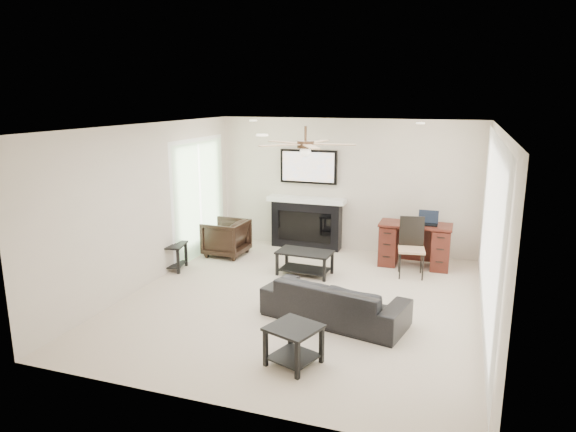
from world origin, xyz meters
The scene contains 10 objects.
room_shell centered at (0.19, 0.08, 1.68)m, with size 5.50×5.54×2.52m.
sofa centered at (0.60, -0.52, 0.28)m, with size 1.89×0.74×0.55m, color black.
armchair centered at (-2.00, 1.63, 0.33)m, with size 0.71×0.74×0.67m, color black.
coffee_table centered at (-0.30, 1.08, 0.20)m, with size 0.90×0.50×0.40m, color black.
end_table_near centered at (0.45, -1.77, 0.23)m, with size 0.52×0.52×0.45m, color black.
end_table_left centered at (-2.55, 0.58, 0.23)m, with size 0.50×0.50×0.45m, color black.
fireplace_unit centered at (-0.73, 2.58, 0.95)m, with size 1.52×0.34×1.91m, color black.
desk centered at (1.38, 2.12, 0.38)m, with size 1.22×0.56×0.76m, color #36140D.
desk_chair centered at (1.38, 1.57, 0.48)m, with size 0.42×0.44×0.97m, color black.
laptop centered at (1.58, 2.10, 0.88)m, with size 0.33×0.24×0.23m, color black.
Camera 1 is at (2.07, -6.68, 2.89)m, focal length 32.00 mm.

